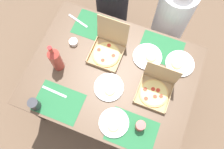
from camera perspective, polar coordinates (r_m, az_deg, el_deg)
name	(u,v)px	position (r m, az deg, el deg)	size (l,w,h in m)	color
ground_plane	(112,99)	(2.62, 0.00, -5.84)	(6.00, 6.00, 0.00)	brown
dining_table	(112,79)	(2.00, 0.00, -1.14)	(1.33, 1.02, 0.76)	#3F3328
placemat_near_left	(59,102)	(1.87, -12.71, -6.54)	(0.36, 0.26, 0.00)	#236638
placemat_near_right	(132,131)	(1.79, 4.84, -13.42)	(0.36, 0.26, 0.00)	#236638
placemat_far_left	(95,27)	(2.10, -4.10, 11.46)	(0.36, 0.26, 0.00)	#236638
placemat_far_right	(161,49)	(2.03, 11.71, 6.05)	(0.36, 0.26, 0.00)	#236638
pizza_box_corner_right	(108,49)	(1.93, -1.07, 6.09)	(0.26, 0.29, 0.29)	tan
pizza_box_center	(155,89)	(1.84, 10.42, -3.43)	(0.26, 0.26, 0.29)	tan
plate_middle	(179,64)	(1.99, 15.95, 2.53)	(0.23, 0.23, 0.03)	white
plate_far_right	(114,123)	(1.78, 0.45, -11.61)	(0.22, 0.22, 0.03)	white
plate_far_left	(109,88)	(1.85, -0.76, -3.19)	(0.23, 0.23, 0.03)	white
plate_near_right	(148,57)	(1.97, 8.61, 4.28)	(0.24, 0.24, 0.03)	white
soda_bottle	(56,59)	(1.85, -13.44, 3.64)	(0.09, 0.09, 0.32)	#B2382D
cup_clear_left	(140,126)	(1.76, 6.82, -12.20)	(0.07, 0.07, 0.09)	#BF4742
cup_spare	(34,104)	(1.86, -18.21, -6.82)	(0.08, 0.08, 0.10)	#333338
condiment_bowl	(73,42)	(2.02, -9.27, 7.69)	(0.07, 0.07, 0.04)	white
knife_by_near_left	(78,21)	(2.14, -8.20, 12.70)	(0.21, 0.02, 0.01)	#B7B7BC
knife_by_far_right	(54,92)	(1.90, -13.70, -4.06)	(0.21, 0.02, 0.01)	#B7B7BC
diner_left_seat	(112,7)	(2.50, 0.05, 16.05)	(0.32, 0.32, 1.16)	black
diner_right_seat	(169,24)	(2.43, 13.56, 11.73)	(0.32, 0.32, 1.20)	white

